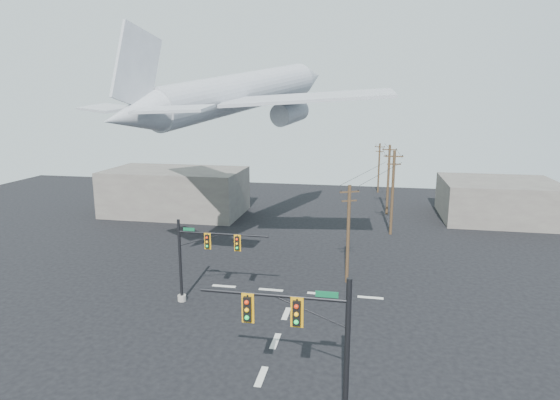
% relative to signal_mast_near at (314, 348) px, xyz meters
% --- Properties ---
extents(ground, '(120.00, 120.00, 0.00)m').
position_rel_signal_mast_near_xyz_m(ground, '(-3.34, 3.42, -4.07)').
color(ground, black).
rests_on(ground, ground).
extents(lane_markings, '(14.00, 21.20, 0.01)m').
position_rel_signal_mast_near_xyz_m(lane_markings, '(-3.34, 8.75, -4.06)').
color(lane_markings, beige).
rests_on(lane_markings, ground).
extents(signal_mast_near, '(7.29, 0.83, 7.58)m').
position_rel_signal_mast_near_xyz_m(signal_mast_near, '(0.00, 0.00, 0.00)').
color(signal_mast_near, gray).
rests_on(signal_mast_near, ground).
extents(signal_mast_far, '(7.20, 0.71, 6.50)m').
position_rel_signal_mast_near_xyz_m(signal_mast_far, '(-10.13, 12.03, -0.53)').
color(signal_mast_far, gray).
rests_on(signal_mast_far, ground).
extents(utility_pole_a, '(1.57, 0.81, 8.41)m').
position_rel_signal_mast_near_xyz_m(utility_pole_a, '(0.65, 18.27, 0.33)').
color(utility_pole_a, '#46301E').
rests_on(utility_pole_a, ground).
extents(utility_pole_b, '(1.95, 0.33, 9.64)m').
position_rel_signal_mast_near_xyz_m(utility_pole_b, '(4.85, 33.67, 0.98)').
color(utility_pole_b, '#46301E').
rests_on(utility_pole_b, ground).
extents(utility_pole_c, '(1.92, 0.32, 9.35)m').
position_rel_signal_mast_near_xyz_m(utility_pole_c, '(4.69, 43.29, 0.83)').
color(utility_pole_c, '#46301E').
rests_on(utility_pole_c, ground).
extents(utility_pole_d, '(1.65, 0.55, 8.11)m').
position_rel_signal_mast_near_xyz_m(utility_pole_d, '(3.70, 58.29, 0.18)').
color(utility_pole_d, '#46301E').
rests_on(utility_pole_d, ground).
extents(power_lines, '(5.84, 40.03, 0.75)m').
position_rel_signal_mast_near_xyz_m(power_lines, '(3.77, 38.12, 4.30)').
color(power_lines, black).
extents(airliner, '(27.73, 30.15, 8.18)m').
position_rel_signal_mast_near_xyz_m(airliner, '(-9.64, 22.91, 11.71)').
color(airliner, '#ACB1B9').
extents(building_left, '(18.00, 10.00, 6.00)m').
position_rel_signal_mast_near_xyz_m(building_left, '(-23.34, 38.42, -1.07)').
color(building_left, '#656159').
rests_on(building_left, ground).
extents(building_right, '(14.00, 12.00, 5.00)m').
position_rel_signal_mast_near_xyz_m(building_right, '(18.66, 43.42, -1.57)').
color(building_right, '#656159').
rests_on(building_right, ground).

